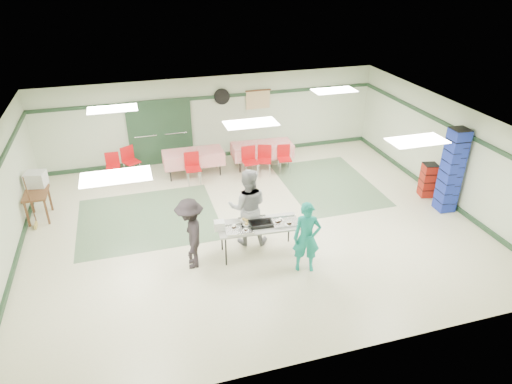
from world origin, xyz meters
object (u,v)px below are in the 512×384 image
object	(u,v)px
chair_d	(192,165)
crate_stack_blue_a	(451,171)
volunteer_grey	(248,207)
dining_table_a	(262,149)
chair_loose_a	(129,158)
crate_stack_blue_b	(450,179)
crate_stack_red	(428,180)
printer_table	(36,196)
dining_table_b	(193,157)
volunteer_teal	(307,238)
broom	(30,201)
chair_b	(249,158)
serving_table	(259,226)
chair_loose_b	(113,164)
chair_c	(284,156)
volunteer_dark	(191,234)
office_printer	(36,179)
chair_a	(264,157)

from	to	relation	value
chair_d	crate_stack_blue_a	size ratio (longest dim) A/B	0.41
volunteer_grey	chair_d	size ratio (longest dim) A/B	1.99
dining_table_a	chair_loose_a	distance (m)	4.10
volunteer_grey	chair_loose_a	size ratio (longest dim) A/B	2.03
crate_stack_blue_b	crate_stack_red	bearing A→B (deg)	90.00
chair_loose_a	crate_stack_blue_b	bearing A→B (deg)	-58.67
printer_table	dining_table_b	bearing A→B (deg)	20.03
chair_d	crate_stack_blue_a	world-z (taller)	crate_stack_blue_a
volunteer_teal	broom	size ratio (longest dim) A/B	1.15
crate_stack_blue_b	chair_b	bearing A→B (deg)	141.58
serving_table	chair_b	size ratio (longest dim) A/B	2.03
chair_loose_b	crate_stack_blue_a	distance (m)	9.50
dining_table_b	chair_c	distance (m)	2.80
crate_stack_red	printer_table	distance (m)	10.45
volunteer_grey	crate_stack_blue_b	distance (m)	5.44
chair_c	chair_loose_a	xyz separation A→B (m)	(-4.61, 1.05, 0.04)
chair_b	crate_stack_blue_b	world-z (taller)	crate_stack_blue_b
volunteer_dark	crate_stack_blue_a	world-z (taller)	crate_stack_blue_a
serving_table	printer_table	xyz separation A→B (m)	(-4.96, 3.07, -0.08)
crate_stack_blue_b	printer_table	size ratio (longest dim) A/B	2.08
crate_stack_red	crate_stack_blue_b	bearing A→B (deg)	-90.00
chair_b	dining_table_a	bearing A→B (deg)	42.52
serving_table	dining_table_b	distance (m)	4.63
dining_table_a	broom	distance (m)	6.80
dining_table_a	crate_stack_blue_a	distance (m)	5.62
dining_table_b	chair_d	size ratio (longest dim) A/B	1.93
dining_table_b	crate_stack_blue_a	xyz separation A→B (m)	(6.05, -4.06, 0.57)
chair_c	dining_table_b	bearing A→B (deg)	175.93
chair_d	office_printer	distance (m)	4.18
chair_loose_a	office_printer	xyz separation A→B (m)	(-2.38, -1.57, 0.37)
chair_loose_a	volunteer_grey	bearing A→B (deg)	-90.06
chair_a	chair_d	distance (m)	2.22
volunteer_dark	volunteer_grey	bearing A→B (deg)	118.04
chair_c	crate_stack_red	xyz separation A→B (m)	(3.31, -2.68, -0.04)
broom	volunteer_teal	bearing A→B (deg)	-16.89
dining_table_b	broom	xyz separation A→B (m)	(-4.33, -1.89, 0.16)
chair_d	crate_stack_blue_b	xyz separation A→B (m)	(6.17, -3.51, 0.34)
dining_table_b	chair_b	xyz separation A→B (m)	(1.62, -0.56, 0.00)
chair_d	chair_loose_b	xyz separation A→B (m)	(-2.26, 0.84, -0.05)
chair_b	crate_stack_red	distance (m)	5.18
volunteer_dark	crate_stack_blue_a	distance (m)	6.89
dining_table_a	office_printer	size ratio (longest dim) A/B	3.99
printer_table	broom	distance (m)	0.41
chair_a	dining_table_a	bearing A→B (deg)	99.42
chair_d	office_printer	xyz separation A→B (m)	(-4.13, -0.54, 0.36)
broom	volunteer_grey	bearing A→B (deg)	-9.39
volunteer_teal	chair_loose_b	xyz separation A→B (m)	(-3.89, 5.70, -0.28)
volunteer_teal	volunteer_grey	bearing A→B (deg)	140.87
chair_loose_a	crate_stack_red	distance (m)	8.75
volunteer_grey	office_printer	bearing A→B (deg)	-15.88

